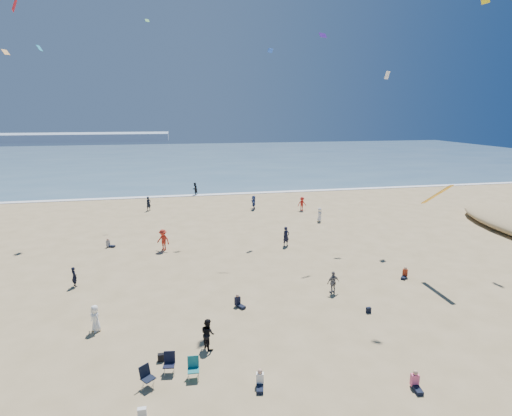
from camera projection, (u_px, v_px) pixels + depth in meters
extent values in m
cube|color=#476B84|center=(184.00, 158.00, 106.33)|extent=(220.00, 100.00, 0.06)
cube|color=white|center=(193.00, 195.00, 58.67)|extent=(220.00, 1.20, 0.08)
cube|color=#7A8EA8|center=(33.00, 138.00, 165.93)|extent=(110.00, 20.00, 3.20)
imported|color=white|center=(319.00, 215.00, 44.62)|extent=(0.51, 0.77, 1.56)
imported|color=slate|center=(333.00, 282.00, 26.91)|extent=(0.97, 0.57, 1.54)
imported|color=black|center=(149.00, 204.00, 49.55)|extent=(0.77, 0.74, 1.77)
imported|color=black|center=(195.00, 189.00, 58.83)|extent=(1.12, 1.14, 1.86)
imported|color=black|center=(286.00, 236.00, 36.39)|extent=(0.77, 0.64, 1.81)
imported|color=white|center=(95.00, 318.00, 22.24)|extent=(0.82, 0.89, 1.53)
imported|color=red|center=(302.00, 204.00, 49.66)|extent=(1.13, 0.67, 1.71)
imported|color=black|center=(208.00, 334.00, 20.59)|extent=(0.91, 0.99, 1.64)
imported|color=navy|center=(254.00, 202.00, 50.27)|extent=(0.59, 1.64, 1.75)
imported|color=#B02619|center=(163.00, 240.00, 35.24)|extent=(1.42, 1.28, 1.91)
imported|color=black|center=(74.00, 277.00, 27.94)|extent=(0.59, 0.63, 1.45)
cube|color=silver|center=(142.00, 413.00, 16.02)|extent=(0.35, 0.20, 0.40)
cube|color=black|center=(161.00, 357.00, 19.64)|extent=(0.30, 0.22, 0.38)
cube|color=black|center=(369.00, 310.00, 24.39)|extent=(0.28, 0.18, 0.34)
cube|color=#2AACD4|center=(39.00, 48.00, 31.13)|extent=(0.34, 0.59, 0.41)
cube|color=orange|center=(6.00, 52.00, 34.25)|extent=(0.59, 0.63, 0.46)
cube|color=red|center=(14.00, 5.00, 20.58)|extent=(0.43, 0.79, 0.58)
cube|color=green|center=(147.00, 20.00, 45.86)|extent=(0.53, 0.44, 0.33)
cube|color=white|center=(387.00, 75.00, 37.01)|extent=(0.63, 0.48, 0.70)
cube|color=yellow|center=(485.00, 1.00, 34.03)|extent=(0.29, 0.86, 0.44)
cube|color=blue|center=(271.00, 50.00, 39.90)|extent=(0.67, 0.57, 0.40)
cube|color=#4E1CA0|center=(323.00, 35.00, 34.68)|extent=(0.83, 0.56, 0.42)
cube|color=#F9A51A|center=(437.00, 195.00, 28.76)|extent=(0.35, 2.64, 1.87)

